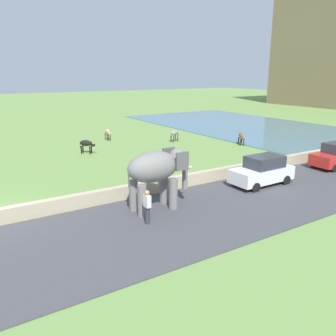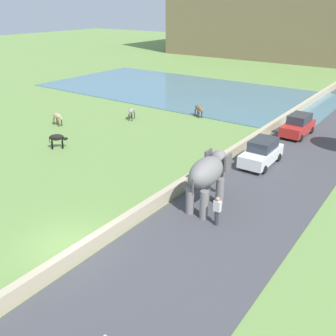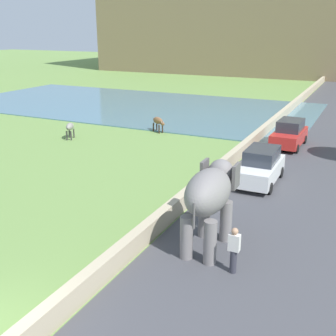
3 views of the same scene
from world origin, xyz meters
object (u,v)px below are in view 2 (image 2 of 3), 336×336
car_red (298,125)px  cow_grey (132,111)px  person_beside_elephant (217,211)px  car_white (262,152)px  elephant (208,174)px  cow_tan (57,117)px  cow_brown (199,109)px  cow_black (57,138)px

car_red → cow_grey: car_red is taller
person_beside_elephant → car_white: car_white is taller
elephant → car_red: 14.95m
cow_grey → person_beside_elephant: bearing=-36.7°
elephant → cow_tan: 19.24m
person_beside_elephant → car_white: (-1.31, 8.61, 0.03)m
car_white → cow_brown: 12.20m
person_beside_elephant → cow_brown: size_ratio=1.19×
car_red → cow_tan: car_red is taller
person_beside_elephant → cow_black: (-15.18, 2.50, -0.04)m
cow_tan → cow_brown: (8.92, 9.80, 0.00)m
person_beside_elephant → cow_brown: 19.48m
cow_black → cow_brown: (4.25, 13.62, 0.00)m
car_red → cow_grey: bearing=-162.5°
cow_black → cow_brown: same height
person_beside_elephant → car_white: size_ratio=0.41×
cow_tan → cow_black: bearing=-39.2°
cow_grey → cow_tan: 6.81m
cow_grey → cow_black: (0.47, -9.17, 0.00)m
cow_brown → cow_tan: bearing=-132.3°
elephant → cow_tan: (-18.54, 5.02, -1.20)m
cow_black → elephant: bearing=-5.0°
cow_tan → cow_black: (4.67, -3.82, 0.00)m
car_red → cow_brown: bearing=-179.5°
elephant → cow_grey: bearing=144.1°
cow_grey → cow_brown: (4.72, 4.45, 0.00)m
cow_black → cow_brown: size_ratio=0.90×
cow_tan → car_white: bearing=7.1°
car_red → cow_tan: 21.01m
cow_black → person_beside_elephant: bearing=-9.3°
car_red → car_white: same height
person_beside_elephant → cow_brown: person_beside_elephant is taller
elephant → cow_brown: (-9.61, 14.82, -1.20)m
elephant → car_red: bearing=90.0°
car_white → cow_black: 15.16m
elephant → cow_black: size_ratio=2.81×
person_beside_elephant → cow_brown: (-10.93, 16.12, -0.04)m
car_red → cow_tan: bearing=-151.9°
car_red → car_white: (-0.00, -7.59, 0.00)m
elephant → car_white: (0.01, 7.32, -1.14)m
elephant → car_white: bearing=90.0°
cow_black → car_red: bearing=44.6°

